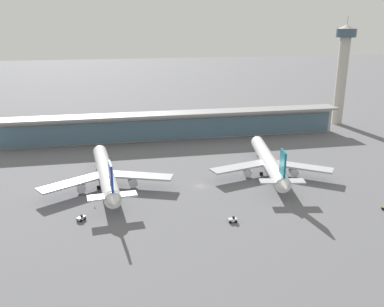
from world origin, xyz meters
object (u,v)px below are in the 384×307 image
at_px(airliner_left_stand, 106,173).
at_px(airliner_centre_stand, 269,161).
at_px(safety_cone_alpha, 95,207).
at_px(service_truck_near_nose_white, 233,220).
at_px(control_tower, 343,67).
at_px(safety_cone_bravo, 106,208).
at_px(service_truck_mid_apron_grey, 81,218).

bearing_deg(airliner_left_stand, airliner_centre_stand, 0.70).
bearing_deg(airliner_centre_stand, safety_cone_alpha, -164.58).
xyz_separation_m(airliner_centre_stand, safety_cone_alpha, (-73.31, -20.22, -5.40)).
relative_size(airliner_left_stand, airliner_centre_stand, 1.00).
distance_m(service_truck_near_nose_white, control_tower, 163.47).
relative_size(control_tower, safety_cone_bravo, 94.93).
distance_m(airliner_left_stand, safety_cone_bravo, 21.44).
distance_m(service_truck_mid_apron_grey, safety_cone_bravo, 10.96).
height_order(airliner_centre_stand, control_tower, control_tower).
relative_size(service_truck_mid_apron_grey, safety_cone_alpha, 4.68).
bearing_deg(safety_cone_alpha, service_truck_near_nose_white, -24.04).
distance_m(airliner_centre_stand, service_truck_mid_apron_grey, 82.91).
relative_size(service_truck_mid_apron_grey, safety_cone_bravo, 4.68).
height_order(control_tower, safety_cone_alpha, control_tower).
height_order(airliner_centre_stand, safety_cone_alpha, airliner_centre_stand).
xyz_separation_m(service_truck_mid_apron_grey, safety_cone_alpha, (4.16, 8.91, -0.56)).
relative_size(airliner_left_stand, service_truck_mid_apron_grey, 20.83).
bearing_deg(safety_cone_alpha, airliner_centre_stand, 15.42).
bearing_deg(safety_cone_alpha, safety_cone_bravo, -19.93).
relative_size(airliner_left_stand, safety_cone_bravo, 97.46).
distance_m(airliner_left_stand, service_truck_near_nose_white, 56.95).
height_order(airliner_left_stand, control_tower, control_tower).
xyz_separation_m(service_truck_near_nose_white, safety_cone_bravo, (-41.26, 18.72, -0.56)).
bearing_deg(safety_cone_alpha, airliner_left_stand, 77.64).
bearing_deg(control_tower, service_truck_mid_apron_grey, -145.24).
height_order(airliner_centre_stand, safety_cone_bravo, airliner_centre_stand).
bearing_deg(safety_cone_bravo, airliner_left_stand, 88.67).
xyz_separation_m(service_truck_near_nose_white, service_truck_mid_apron_grey, (-49.19, 11.17, 0.00)).
bearing_deg(service_truck_mid_apron_grey, safety_cone_bravo, 43.62).
bearing_deg(control_tower, airliner_centre_stand, -134.72).
relative_size(airliner_centre_stand, service_truck_near_nose_white, 23.59).
height_order(airliner_left_stand, service_truck_near_nose_white, airliner_left_stand).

